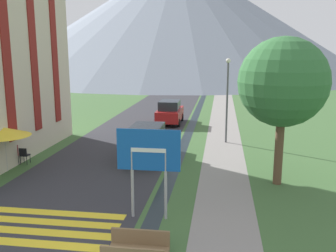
% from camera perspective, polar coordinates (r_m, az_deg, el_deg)
% --- Properties ---
extents(ground_plane, '(160.00, 160.00, 0.00)m').
position_cam_1_polar(ground_plane, '(27.79, 1.02, -0.20)').
color(ground_plane, '#3D6033').
extents(road, '(6.40, 60.00, 0.01)m').
position_cam_1_polar(road, '(37.88, -0.85, 2.97)').
color(road, '#2D2D33').
rests_on(road, ground_plane).
extents(footpath, '(2.20, 60.00, 0.01)m').
position_cam_1_polar(footpath, '(37.42, 8.43, 2.74)').
color(footpath, gray).
rests_on(footpath, ground_plane).
extents(drainage_channel, '(0.60, 60.00, 0.00)m').
position_cam_1_polar(drainage_channel, '(37.49, 4.76, 2.83)').
color(drainage_channel, black).
rests_on(drainage_channel, ground_plane).
extents(crosswalk_marking, '(5.44, 2.54, 0.01)m').
position_cam_1_polar(crosswalk_marking, '(13.36, -19.46, -14.20)').
color(crosswalk_marking, yellow).
rests_on(crosswalk_marking, ground_plane).
extents(mountain_distant, '(82.06, 82.06, 25.66)m').
position_cam_1_polar(mountain_distant, '(88.19, 1.48, 16.22)').
color(mountain_distant, gray).
rests_on(mountain_distant, ground_plane).
extents(road_sign, '(2.14, 0.11, 3.11)m').
position_cam_1_polar(road_sign, '(12.48, -2.98, -4.93)').
color(road_sign, '#9E9EA3').
rests_on(road_sign, ground_plane).
extents(parked_car_near, '(1.96, 4.04, 1.82)m').
position_cam_1_polar(parked_car_near, '(19.72, -3.12, -2.40)').
color(parked_car_near, '#28663D').
rests_on(parked_car_near, ground_plane).
extents(parked_car_far, '(1.85, 3.82, 1.82)m').
position_cam_1_polar(parked_car_far, '(29.04, 0.27, 2.14)').
color(parked_car_far, '#A31919').
rests_on(parked_car_far, ground_plane).
extents(cafe_chair_far_right, '(0.40, 0.40, 0.85)m').
position_cam_1_polar(cafe_chair_far_right, '(20.13, -21.08, -4.05)').
color(cafe_chair_far_right, black).
rests_on(cafe_chair_far_right, ground_plane).
extents(cafe_umbrella_middle_yellow, '(2.44, 2.44, 2.12)m').
position_cam_1_polar(cafe_umbrella_middle_yellow, '(19.02, -23.74, -0.80)').
color(cafe_umbrella_middle_yellow, '#B7B2A8').
rests_on(cafe_umbrella_middle_yellow, ground_plane).
extents(person_seated_far, '(0.32, 0.32, 1.23)m').
position_cam_1_polar(person_seated_far, '(20.20, -22.28, -3.60)').
color(person_seated_far, '#282833').
rests_on(person_seated_far, ground_plane).
extents(streetlamp, '(0.28, 0.28, 5.16)m').
position_cam_1_polar(streetlamp, '(23.06, 9.02, 4.93)').
color(streetlamp, '#515156').
rests_on(streetlamp, ground_plane).
extents(tree_by_path, '(3.69, 3.69, 6.21)m').
position_cam_1_polar(tree_by_path, '(16.06, 17.12, 6.36)').
color(tree_by_path, brown).
rests_on(tree_by_path, ground_plane).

